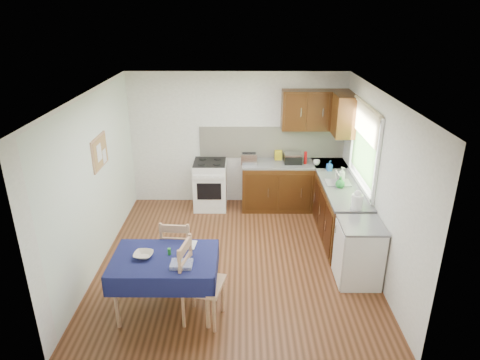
{
  "coord_description": "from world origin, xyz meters",
  "views": [
    {
      "loc": [
        0.11,
        -5.58,
        3.58
      ],
      "look_at": [
        0.07,
        0.29,
        1.17
      ],
      "focal_mm": 32.0,
      "sensor_mm": 36.0,
      "label": 1
    }
  ],
  "objects_px": {
    "chair_near": "(198,280)",
    "dining_table": "(165,265)",
    "toaster": "(249,158)",
    "sandwich_press": "(293,158)",
    "dish_rack": "(338,182)",
    "kettle": "(357,200)",
    "chair_far": "(178,249)"
  },
  "relations": [
    {
      "from": "chair_near",
      "to": "sandwich_press",
      "type": "relative_size",
      "value": 3.35
    },
    {
      "from": "chair_near",
      "to": "sandwich_press",
      "type": "xyz_separation_m",
      "value": [
        1.44,
        3.14,
        0.43
      ]
    },
    {
      "from": "dish_rack",
      "to": "kettle",
      "type": "height_order",
      "value": "kettle"
    },
    {
      "from": "dining_table",
      "to": "sandwich_press",
      "type": "distance_m",
      "value": 3.52
    },
    {
      "from": "chair_near",
      "to": "dish_rack",
      "type": "distance_m",
      "value": 3.02
    },
    {
      "from": "dining_table",
      "to": "toaster",
      "type": "height_order",
      "value": "toaster"
    },
    {
      "from": "dish_rack",
      "to": "chair_far",
      "type": "bearing_deg",
      "value": -136.47
    },
    {
      "from": "chair_far",
      "to": "kettle",
      "type": "relative_size",
      "value": 3.5
    },
    {
      "from": "sandwich_press",
      "to": "toaster",
      "type": "bearing_deg",
      "value": 161.51
    },
    {
      "from": "dining_table",
      "to": "sandwich_press",
      "type": "relative_size",
      "value": 4.0
    },
    {
      "from": "chair_near",
      "to": "kettle",
      "type": "relative_size",
      "value": 3.76
    },
    {
      "from": "sandwich_press",
      "to": "dish_rack",
      "type": "xyz_separation_m",
      "value": [
        0.63,
        -0.97,
        -0.07
      ]
    },
    {
      "from": "chair_near",
      "to": "dining_table",
      "type": "bearing_deg",
      "value": 80.48
    },
    {
      "from": "dining_table",
      "to": "sandwich_press",
      "type": "xyz_separation_m",
      "value": [
        1.86,
        2.97,
        0.33
      ]
    },
    {
      "from": "kettle",
      "to": "sandwich_press",
      "type": "bearing_deg",
      "value": 110.42
    },
    {
      "from": "sandwich_press",
      "to": "dish_rack",
      "type": "relative_size",
      "value": 0.81
    },
    {
      "from": "chair_far",
      "to": "toaster",
      "type": "distance_m",
      "value": 2.58
    },
    {
      "from": "dish_rack",
      "to": "kettle",
      "type": "xyz_separation_m",
      "value": [
        0.07,
        -0.92,
        0.1
      ]
    },
    {
      "from": "chair_near",
      "to": "toaster",
      "type": "height_order",
      "value": "toaster"
    },
    {
      "from": "chair_far",
      "to": "toaster",
      "type": "height_order",
      "value": "toaster"
    },
    {
      "from": "dining_table",
      "to": "chair_near",
      "type": "distance_m",
      "value": 0.46
    },
    {
      "from": "dining_table",
      "to": "chair_far",
      "type": "xyz_separation_m",
      "value": [
        0.07,
        0.58,
        -0.14
      ]
    },
    {
      "from": "chair_near",
      "to": "toaster",
      "type": "bearing_deg",
      "value": 0.47
    },
    {
      "from": "chair_far",
      "to": "kettle",
      "type": "xyz_separation_m",
      "value": [
        2.49,
        0.51,
        0.5
      ]
    },
    {
      "from": "chair_far",
      "to": "dining_table",
      "type": "bearing_deg",
      "value": 87.49
    },
    {
      "from": "chair_far",
      "to": "toaster",
      "type": "relative_size",
      "value": 3.44
    },
    {
      "from": "dining_table",
      "to": "sandwich_press",
      "type": "height_order",
      "value": "sandwich_press"
    },
    {
      "from": "dining_table",
      "to": "dish_rack",
      "type": "bearing_deg",
      "value": 42.81
    },
    {
      "from": "sandwich_press",
      "to": "chair_near",
      "type": "bearing_deg",
      "value": -136.91
    },
    {
      "from": "toaster",
      "to": "dining_table",
      "type": "bearing_deg",
      "value": -121.9
    },
    {
      "from": "toaster",
      "to": "sandwich_press",
      "type": "height_order",
      "value": "toaster"
    },
    {
      "from": "dish_rack",
      "to": "toaster",
      "type": "bearing_deg",
      "value": 160.45
    }
  ]
}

